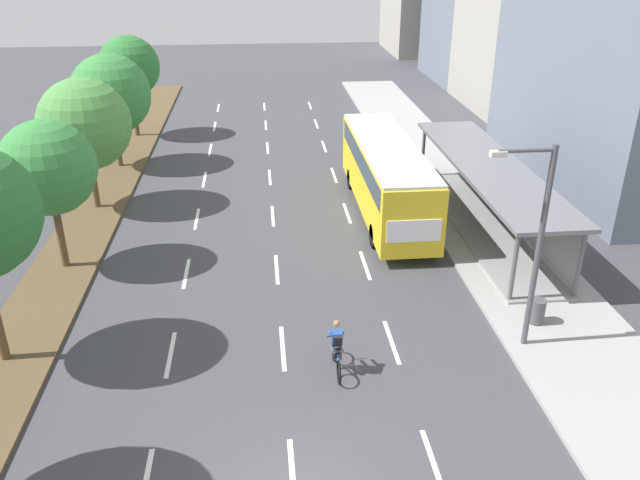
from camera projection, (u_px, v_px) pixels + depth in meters
name	position (u px, v px, depth m)	size (l,w,h in m)	color
median_strip	(104.00, 197.00, 31.68)	(2.60, 52.00, 0.12)	brown
sidewalk_right	(448.00, 184.00, 33.21)	(4.50, 52.00, 0.15)	#9E9E99
lane_divider_left	(197.00, 219.00, 29.36)	(0.14, 44.84, 0.01)	white
lane_divider_center	(273.00, 216.00, 29.67)	(0.14, 44.84, 0.01)	white
lane_divider_right	(347.00, 213.00, 29.97)	(0.14, 44.84, 0.01)	white
bus_shelter	(493.00, 189.00, 27.61)	(2.90, 13.77, 2.86)	gray
bus	(386.00, 172.00, 29.07)	(2.54, 11.29, 3.37)	yellow
cyclist	(337.00, 349.00, 18.74)	(0.46, 1.82, 1.71)	black
median_tree_third	(48.00, 168.00, 23.24)	(3.54, 3.54, 5.79)	brown
median_tree_fourth	(85.00, 124.00, 28.70)	(4.17, 4.17, 6.08)	brown
median_tree_fifth	(111.00, 94.00, 34.15)	(4.28, 4.28, 6.14)	brown
median_tree_farthest	(129.00, 67.00, 39.46)	(3.76, 3.76, 6.25)	brown
streetlight	(535.00, 236.00, 18.52)	(1.91, 0.24, 6.50)	#4C4C51
trash_bin	(537.00, 311.00, 21.04)	(0.52, 0.52, 0.85)	#4C4C51
building_far_right	(483.00, 2.00, 55.57)	(8.33, 10.43, 13.17)	slate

